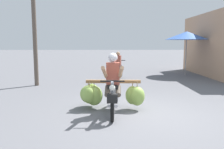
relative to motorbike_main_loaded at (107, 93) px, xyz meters
The scene contains 5 objects.
ground_plane 1.14m from the motorbike_main_loaded, 26.01° to the right, with size 120.00×120.00×0.00m, color slate.
motorbike_main_loaded is the anchor object (origin of this frame).
motorbike_distant_ahead_left 5.64m from the motorbike_main_loaded, 84.06° to the left, with size 0.66×1.58×1.40m.
market_umbrella_near_shop 8.38m from the motorbike_main_loaded, 56.81° to the left, with size 2.38×2.38×2.48m.
utility_pole 5.45m from the motorbike_main_loaded, 128.51° to the left, with size 0.18×0.18×5.76m, color brown.
Camera 1 is at (-0.92, -5.74, 1.82)m, focal length 37.18 mm.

